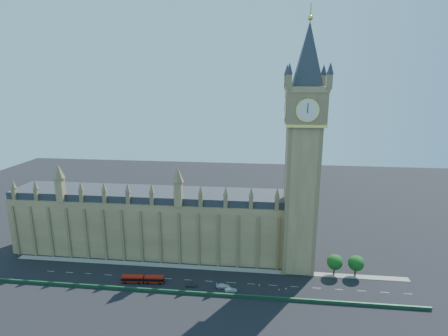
# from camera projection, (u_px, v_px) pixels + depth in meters

# --- Properties ---
(ground) EXTENTS (400.00, 400.00, 0.00)m
(ground) POSITION_uv_depth(u_px,v_px,m) (198.00, 281.00, 132.84)
(ground) COLOR black
(ground) RESTS_ON ground
(palace_westminster) EXTENTS (120.00, 20.00, 28.00)m
(palace_westminster) POSITION_uv_depth(u_px,v_px,m) (151.00, 221.00, 153.47)
(palace_westminster) COLOR olive
(palace_westminster) RESTS_ON ground
(elizabeth_tower) EXTENTS (20.59, 20.59, 105.00)m
(elizabeth_tower) POSITION_uv_depth(u_px,v_px,m) (304.00, 135.00, 129.12)
(elizabeth_tower) COLOR olive
(elizabeth_tower) RESTS_ON ground
(bridge_parapet) EXTENTS (160.00, 0.60, 1.20)m
(bridge_parapet) POSITION_uv_depth(u_px,v_px,m) (194.00, 293.00, 124.01)
(bridge_parapet) COLOR #1E4C2D
(bridge_parapet) RESTS_ON ground
(kerb_north) EXTENTS (160.00, 3.00, 0.16)m
(kerb_north) POSITION_uv_depth(u_px,v_px,m) (203.00, 268.00, 141.98)
(kerb_north) COLOR gray
(kerb_north) RESTS_ON ground
(tree_east_near) EXTENTS (6.00, 6.00, 8.50)m
(tree_east_near) POSITION_uv_depth(u_px,v_px,m) (335.00, 262.00, 135.51)
(tree_east_near) COLOR #382619
(tree_east_near) RESTS_ON ground
(tree_east_far) EXTENTS (6.00, 6.00, 8.50)m
(tree_east_far) POSITION_uv_depth(u_px,v_px,m) (357.00, 263.00, 134.63)
(tree_east_far) COLOR #382619
(tree_east_far) RESTS_ON ground
(red_bus) EXTENTS (16.04, 3.52, 2.71)m
(red_bus) POSITION_uv_depth(u_px,v_px,m) (143.00, 279.00, 131.17)
(red_bus) COLOR #AC180B
(red_bus) RESTS_ON ground
(car_grey) EXTENTS (4.09, 1.68, 1.39)m
(car_grey) POSITION_uv_depth(u_px,v_px,m) (191.00, 285.00, 128.82)
(car_grey) COLOR #404247
(car_grey) RESTS_ON ground
(car_silver) EXTENTS (4.44, 1.96, 1.42)m
(car_silver) POSITION_uv_depth(u_px,v_px,m) (231.00, 290.00, 125.54)
(car_silver) COLOR #AFB1B7
(car_silver) RESTS_ON ground
(car_white) EXTENTS (5.26, 2.51, 1.48)m
(car_white) POSITION_uv_depth(u_px,v_px,m) (223.00, 286.00, 128.06)
(car_white) COLOR silver
(car_white) RESTS_ON ground
(cone_a) EXTENTS (0.49, 0.49, 0.69)m
(cone_a) POSITION_uv_depth(u_px,v_px,m) (235.00, 283.00, 130.91)
(cone_a) COLOR black
(cone_a) RESTS_ON ground
(cone_b) EXTENTS (0.48, 0.48, 0.75)m
(cone_b) POSITION_uv_depth(u_px,v_px,m) (259.00, 285.00, 129.33)
(cone_b) COLOR black
(cone_b) RESTS_ON ground
(cone_c) EXTENTS (0.63, 0.63, 0.79)m
(cone_c) POSITION_uv_depth(u_px,v_px,m) (286.00, 289.00, 126.87)
(cone_c) COLOR black
(cone_c) RESTS_ON ground
(cone_d) EXTENTS (0.57, 0.57, 0.75)m
(cone_d) POSITION_uv_depth(u_px,v_px,m) (279.00, 290.00, 126.32)
(cone_d) COLOR black
(cone_d) RESTS_ON ground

